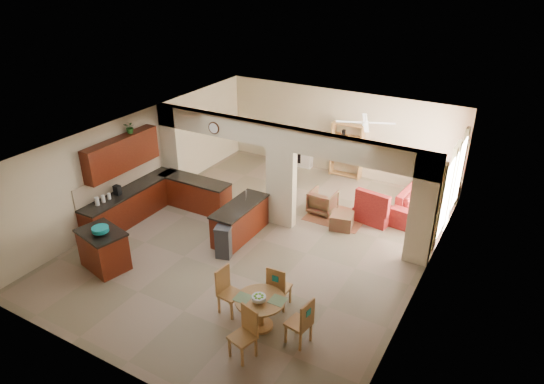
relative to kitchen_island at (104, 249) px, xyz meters
The scene contains 39 objects.
floor 3.90m from the kitchen_island, 47.63° to the left, with size 10.00×10.00×0.00m, color #806D59.
ceiling 4.50m from the kitchen_island, 47.63° to the left, with size 10.00×10.00×0.00m, color white.
wall_back 8.33m from the kitchen_island, 71.66° to the left, with size 8.00×8.00×0.00m, color beige.
wall_front 3.50m from the kitchen_island, 39.47° to the right, with size 8.00×8.00×0.00m, color beige.
wall_left 3.31m from the kitchen_island, 116.04° to the left, with size 10.00×10.00×0.00m, color beige.
wall_right 7.25m from the kitchen_island, 23.38° to the left, with size 10.00×10.00×0.00m, color beige.
partition_left_pier 4.11m from the kitchen_island, 105.86° to the left, with size 0.60×0.25×2.80m, color beige.
partition_center_pier 4.69m from the kitchen_island, 55.96° to the left, with size 0.80×0.25×2.20m, color beige.
partition_right_pier 7.45m from the kitchen_island, 31.45° to the left, with size 0.60×0.25×2.80m, color beige.
partition_header 5.07m from the kitchen_island, 55.96° to the left, with size 8.00×0.25×0.60m, color beige.
kitchen_counter 2.69m from the kitchen_island, 104.12° to the left, with size 2.52×3.29×1.48m.
upper_cabinets 2.79m from the kitchen_island, 120.60° to the left, with size 0.35×2.40×0.90m, color #451108.
peninsula 3.40m from the kitchen_island, 53.84° to the left, with size 0.70×1.85×0.91m.
wall_clock 4.24m from the kitchen_island, 80.73° to the left, with size 0.34×0.34×0.03m, color #4C2C19.
rug 6.27m from the kitchen_island, 52.48° to the left, with size 1.60×1.30×0.01m, color brown.
fireplace 7.75m from the kitchen_island, 82.56° to the left, with size 1.60×0.35×1.20m.
shelving_unit 8.23m from the kitchen_island, 68.95° to the left, with size 1.00×0.32×1.80m, color #9A6135.
window_a 8.39m from the kitchen_island, 38.10° to the left, with size 0.02×0.90×1.90m, color white.
window_b 9.53m from the kitchen_island, 46.20° to the left, with size 0.02×0.90×1.90m, color white.
glazed_door 8.92m from the kitchen_island, 42.41° to the left, with size 0.02×0.70×2.10m, color white.
drape_a_left 8.00m from the kitchen_island, 34.88° to the left, with size 0.10×0.28×2.30m, color #381916.
drape_a_right 8.74m from the kitchen_island, 41.37° to the left, with size 0.10×0.28×2.30m, color #381916.
drape_b_left 9.07m from the kitchen_island, 43.75° to the left, with size 0.10×0.28×2.30m, color #381916.
drape_b_right 9.94m from the kitchen_island, 48.77° to the left, with size 0.10×0.28×2.30m, color #381916.
ceiling_fan 7.45m from the kitchen_island, 54.97° to the left, with size 1.00×1.00×0.10m, color white.
kitchen_island is the anchor object (origin of this frame).
teal_bowl 0.58m from the kitchen_island, 35.74° to the right, with size 0.38×0.38×0.18m, color teal.
trash_can 2.79m from the kitchen_island, 38.50° to the left, with size 0.36×0.30×0.76m, color #2F2F32.
dining_table 4.22m from the kitchen_island, ahead, with size 0.99×0.99×0.68m.
fruit_bowl 4.25m from the kitchen_island, ahead, with size 0.28×0.28×0.15m, color #62B526.
sofa 8.73m from the kitchen_island, 47.45° to the left, with size 1.08×2.76×0.81m, color maroon.
chaise 7.14m from the kitchen_island, 47.94° to the left, with size 0.98×0.80×0.39m, color maroon.
armchair 6.02m from the kitchen_island, 56.40° to the left, with size 0.71×0.73×0.66m, color maroon.
ottoman 6.09m from the kitchen_island, 47.00° to the left, with size 0.57×0.57×0.42m, color maroon.
plant 3.43m from the kitchen_island, 116.24° to the left, with size 0.30×0.26×0.33m, color #194412.
chair_north 4.31m from the kitchen_island, ahead, with size 0.45×0.45×1.02m.
chair_east 5.15m from the kitchen_island, ahead, with size 0.48×0.48×1.02m.
chair_south 4.43m from the kitchen_island, ahead, with size 0.51×0.51×1.02m.
chair_west 3.38m from the kitchen_island, ahead, with size 0.46×0.46×1.02m.
Camera 1 is at (5.51, -9.18, 6.72)m, focal length 32.00 mm.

